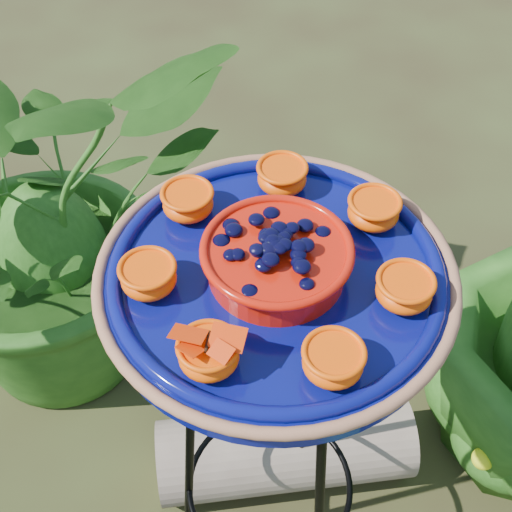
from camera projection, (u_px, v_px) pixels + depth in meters
tripod_stand at (271, 424)px, 1.24m from camera, size 0.43×0.43×0.91m
feeder_dish at (276, 274)px, 0.94m from camera, size 0.60×0.60×0.11m
driftwood_log at (285, 449)px, 1.70m from camera, size 0.63×0.33×0.20m
shrub_back_left at (41, 213)px, 1.68m from camera, size 1.17×1.16×0.99m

